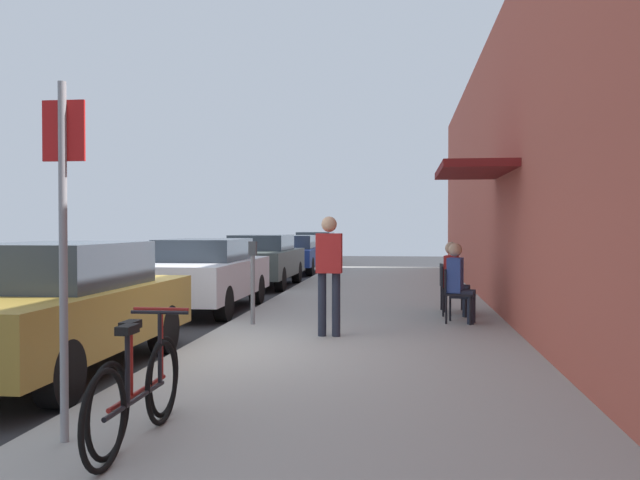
{
  "coord_description": "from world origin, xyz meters",
  "views": [
    {
      "loc": [
        2.84,
        -8.3,
        1.68
      ],
      "look_at": [
        0.74,
        8.72,
        1.33
      ],
      "focal_mm": 38.24,
      "sensor_mm": 36.0,
      "label": 1
    }
  ],
  "objects_px": {
    "parked_car_0": "(55,307)",
    "bicycle_0": "(136,395)",
    "parked_car_3": "(293,253)",
    "parked_car_2": "(261,260)",
    "seated_patron_0": "(459,280)",
    "bicycle_1": "(139,388)",
    "seated_patron_1": "(455,276)",
    "street_sign": "(63,232)",
    "pedestrian_standing": "(329,266)",
    "parking_meter": "(253,276)",
    "parked_car_4": "(315,247)",
    "parked_car_1": "(203,274)",
    "cafe_chair_0": "(455,292)",
    "cafe_chair_1": "(451,287)",
    "cafe_chair_2": "(449,284)"
  },
  "relations": [
    {
      "from": "parked_car_1",
      "to": "parked_car_4",
      "type": "height_order",
      "value": "parked_car_1"
    },
    {
      "from": "parked_car_2",
      "to": "parking_meter",
      "type": "distance_m",
      "value": 8.09
    },
    {
      "from": "seated_patron_0",
      "to": "bicycle_1",
      "type": "bearing_deg",
      "value": -114.12
    },
    {
      "from": "parked_car_3",
      "to": "pedestrian_standing",
      "type": "distance_m",
      "value": 14.82
    },
    {
      "from": "parked_car_0",
      "to": "bicycle_1",
      "type": "distance_m",
      "value": 3.18
    },
    {
      "from": "parked_car_3",
      "to": "parking_meter",
      "type": "height_order",
      "value": "parking_meter"
    },
    {
      "from": "cafe_chair_0",
      "to": "seated_patron_1",
      "type": "xyz_separation_m",
      "value": [
        0.06,
        0.88,
        0.19
      ]
    },
    {
      "from": "parked_car_2",
      "to": "parked_car_4",
      "type": "xyz_separation_m",
      "value": [
        0.0,
        11.62,
        -0.01
      ]
    },
    {
      "from": "street_sign",
      "to": "bicycle_1",
      "type": "distance_m",
      "value": 1.27
    },
    {
      "from": "parked_car_0",
      "to": "pedestrian_standing",
      "type": "height_order",
      "value": "pedestrian_standing"
    },
    {
      "from": "parked_car_1",
      "to": "cafe_chair_0",
      "type": "bearing_deg",
      "value": -21.28
    },
    {
      "from": "parked_car_0",
      "to": "bicycle_0",
      "type": "distance_m",
      "value": 3.38
    },
    {
      "from": "cafe_chair_1",
      "to": "pedestrian_standing",
      "type": "relative_size",
      "value": 0.51
    },
    {
      "from": "parked_car_0",
      "to": "street_sign",
      "type": "distance_m",
      "value": 3.18
    },
    {
      "from": "parked_car_2",
      "to": "bicycle_0",
      "type": "height_order",
      "value": "parked_car_2"
    },
    {
      "from": "parked_car_4",
      "to": "parking_meter",
      "type": "xyz_separation_m",
      "value": [
        1.55,
        -19.56,
        0.14
      ]
    },
    {
      "from": "parked_car_4",
      "to": "cafe_chair_2",
      "type": "bearing_deg",
      "value": -74.78
    },
    {
      "from": "parked_car_1",
      "to": "seated_patron_0",
      "type": "distance_m",
      "value": 5.17
    },
    {
      "from": "parked_car_0",
      "to": "bicycle_0",
      "type": "height_order",
      "value": "parked_car_0"
    },
    {
      "from": "parked_car_3",
      "to": "street_sign",
      "type": "bearing_deg",
      "value": -85.59
    },
    {
      "from": "cafe_chair_0",
      "to": "bicycle_1",
      "type": "bearing_deg",
      "value": -113.64
    },
    {
      "from": "parked_car_1",
      "to": "bicycle_1",
      "type": "relative_size",
      "value": 2.57
    },
    {
      "from": "bicycle_0",
      "to": "bicycle_1",
      "type": "bearing_deg",
      "value": 107.12
    },
    {
      "from": "parked_car_2",
      "to": "seated_patron_1",
      "type": "height_order",
      "value": "parked_car_2"
    },
    {
      "from": "bicycle_1",
      "to": "cafe_chair_0",
      "type": "relative_size",
      "value": 1.97
    },
    {
      "from": "parked_car_1",
      "to": "seated_patron_1",
      "type": "height_order",
      "value": "parked_car_1"
    },
    {
      "from": "parked_car_2",
      "to": "bicycle_1",
      "type": "distance_m",
      "value": 13.85
    },
    {
      "from": "parked_car_0",
      "to": "seated_patron_1",
      "type": "xyz_separation_m",
      "value": [
        4.82,
        4.75,
        0.05
      ]
    },
    {
      "from": "bicycle_0",
      "to": "cafe_chair_2",
      "type": "bearing_deg",
      "value": 71.38
    },
    {
      "from": "seated_patron_0",
      "to": "seated_patron_1",
      "type": "distance_m",
      "value": 0.89
    },
    {
      "from": "seated_patron_0",
      "to": "bicycle_0",
      "type": "bearing_deg",
      "value": -112.97
    },
    {
      "from": "street_sign",
      "to": "seated_patron_0",
      "type": "bearing_deg",
      "value": 63.01
    },
    {
      "from": "parking_meter",
      "to": "pedestrian_standing",
      "type": "distance_m",
      "value": 1.7
    },
    {
      "from": "parked_car_4",
      "to": "cafe_chair_1",
      "type": "xyz_separation_m",
      "value": [
        4.76,
        -18.1,
        -0.12
      ]
    },
    {
      "from": "bicycle_1",
      "to": "seated_patron_1",
      "type": "height_order",
      "value": "seated_patron_1"
    },
    {
      "from": "parked_car_0",
      "to": "parked_car_4",
      "type": "distance_m",
      "value": 22.86
    },
    {
      "from": "parked_car_4",
      "to": "cafe_chair_0",
      "type": "bearing_deg",
      "value": -75.93
    },
    {
      "from": "parked_car_2",
      "to": "seated_patron_0",
      "type": "distance_m",
      "value": 8.81
    },
    {
      "from": "pedestrian_standing",
      "to": "parked_car_3",
      "type": "bearing_deg",
      "value": 101.24
    },
    {
      "from": "street_sign",
      "to": "pedestrian_standing",
      "type": "bearing_deg",
      "value": 74.29
    },
    {
      "from": "parked_car_2",
      "to": "street_sign",
      "type": "height_order",
      "value": "street_sign"
    },
    {
      "from": "bicycle_1",
      "to": "seated_patron_0",
      "type": "distance_m",
      "value": 6.94
    },
    {
      "from": "parked_car_0",
      "to": "parking_meter",
      "type": "relative_size",
      "value": 3.33
    },
    {
      "from": "parked_car_1",
      "to": "parked_car_4",
      "type": "distance_m",
      "value": 17.14
    },
    {
      "from": "parked_car_3",
      "to": "parked_car_2",
      "type": "bearing_deg",
      "value": -90.0
    },
    {
      "from": "parked_car_0",
      "to": "parked_car_3",
      "type": "distance_m",
      "value": 16.8
    },
    {
      "from": "parked_car_4",
      "to": "street_sign",
      "type": "height_order",
      "value": "street_sign"
    },
    {
      "from": "bicycle_1",
      "to": "cafe_chair_1",
      "type": "distance_m",
      "value": 7.75
    },
    {
      "from": "parked_car_2",
      "to": "bicycle_1",
      "type": "height_order",
      "value": "parked_car_2"
    },
    {
      "from": "bicycle_0",
      "to": "bicycle_1",
      "type": "height_order",
      "value": "same"
    }
  ]
}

